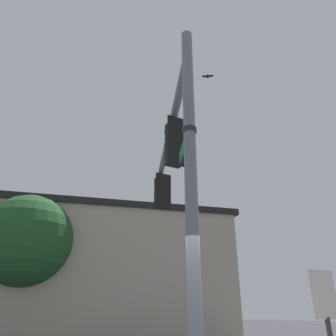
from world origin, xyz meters
name	(u,v)px	position (x,y,z in m)	size (l,w,h in m)	color
signal_pole	(191,191)	(0.00, 0.00, 3.21)	(0.20, 0.20, 6.42)	slate
mast_arm	(169,136)	(1.08, 2.76, 5.80)	(0.18, 0.18, 5.93)	slate
traffic_light_nearest_pole	(174,144)	(0.69, 1.78, 5.01)	(0.54, 0.49, 1.31)	black
traffic_light_mid_inner	(161,193)	(1.95, 5.01, 5.01)	(0.54, 0.49, 1.31)	black
street_name_sign	(186,141)	(0.13, 0.34, 4.29)	(0.54, 1.16, 0.22)	#147238
bird_flying	(208,76)	(2.80, 3.20, 8.77)	(0.35, 0.27, 0.07)	black
storefront_building	(110,275)	(2.94, 12.80, 3.11)	(13.03, 9.10, 6.20)	#A89E89
tree_by_storefront	(27,241)	(-1.37, 10.98, 4.18)	(3.84, 3.84, 6.12)	#4C3823
historical_marker	(327,317)	(2.39, -0.17, 1.40)	(0.60, 0.08, 2.13)	#333333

